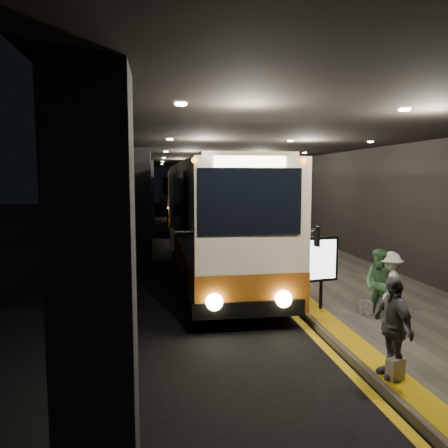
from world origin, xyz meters
TOP-DOWN VIEW (x-y plane):
  - ground at (0.00, 0.00)m, footprint 90.00×90.00m
  - lane_line_white at (-1.80, 5.00)m, footprint 0.12×50.00m
  - kerb_stripe_yellow at (2.35, 5.00)m, footprint 0.18×50.00m
  - sidewalk at (4.75, 5.00)m, footprint 4.50×50.00m
  - tactile_strip at (2.85, 5.00)m, footprint 0.50×50.00m
  - terminal_wall at (7.00, 5.00)m, footprint 0.10×50.00m
  - support_columns at (-1.50, 4.00)m, footprint 0.80×24.80m
  - canopy at (2.50, 5.00)m, footprint 9.00×50.00m
  - coach_main at (1.02, 2.23)m, footprint 2.69×12.13m
  - coach_second at (1.02, 17.00)m, footprint 2.68×11.69m
  - coach_third at (0.75, 29.84)m, footprint 2.96×11.31m
  - passenger_boarding at (2.80, -1.23)m, footprint 0.59×0.76m
  - passenger_waiting_green at (4.05, -3.56)m, footprint 0.81×0.90m
  - passenger_waiting_white at (4.27, -3.56)m, footprint 0.96×1.06m
  - passenger_waiting_grey at (2.80, -6.26)m, footprint 0.55×0.99m
  - bag_polka at (3.88, -3.26)m, footprint 0.30×0.20m
  - bag_plain at (2.80, -6.40)m, footprint 0.31×0.25m
  - info_sign at (3.00, -2.68)m, footprint 0.84×0.25m
  - stanchion_post at (2.75, -1.69)m, footprint 0.05×0.05m

SIDE VIEW (x-z plane):
  - ground at x=0.00m, z-range 0.00..0.00m
  - lane_line_white at x=-1.80m, z-range 0.00..0.01m
  - kerb_stripe_yellow at x=2.35m, z-range 0.00..0.01m
  - sidewalk at x=4.75m, z-range 0.00..0.15m
  - tactile_strip at x=2.85m, z-range 0.15..0.16m
  - bag_polka at x=3.88m, z-range 0.15..0.49m
  - bag_plain at x=2.80m, z-range 0.15..0.49m
  - stanchion_post at x=2.75m, z-range 0.15..1.32m
  - passenger_waiting_white at x=4.27m, z-range 0.15..1.67m
  - passenger_waiting_green at x=4.05m, z-range 0.15..1.73m
  - passenger_waiting_grey at x=2.80m, z-range 0.15..1.79m
  - passenger_boarding at x=2.80m, z-range 0.15..1.99m
  - info_sign at x=3.00m, z-range 0.46..2.23m
  - coach_third at x=0.75m, z-range -0.07..3.45m
  - coach_second at x=1.02m, z-range -0.07..3.59m
  - coach_main at x=1.02m, z-range -0.08..3.69m
  - support_columns at x=-1.50m, z-range 0.00..4.40m
  - terminal_wall at x=7.00m, z-range 0.00..6.00m
  - canopy at x=2.50m, z-range 4.40..4.80m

